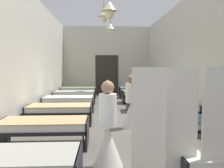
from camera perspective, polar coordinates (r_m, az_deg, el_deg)
ground_plane at (r=7.75m, az=-0.10°, el=-8.62°), size 5.88×13.12×0.10m
room_shell at (r=8.75m, az=-0.47°, el=6.96°), size 5.68×12.72×4.15m
bed_left_row_0 at (r=3.40m, az=-25.09°, el=-17.84°), size 1.90×0.84×0.57m
bed_left_row_1 at (r=5.08m, az=-17.03°, el=-10.19°), size 1.90×0.84×0.57m
bed_right_row_1 at (r=5.29m, az=19.12°, el=-9.63°), size 1.90×0.84×0.57m
bed_left_row_2 at (r=6.84m, az=-13.21°, el=-6.32°), size 1.90×0.84×0.57m
bed_right_row_2 at (r=7.01m, az=13.44°, el=-6.07°), size 1.90×0.84×0.57m
bed_left_row_3 at (r=8.65m, az=-10.99°, el=-4.03°), size 1.90×0.84×0.57m
bed_right_row_3 at (r=8.78m, az=10.05°, el=-3.90°), size 1.90×0.84×0.57m
bed_left_row_4 at (r=10.47m, az=-9.55°, el=-2.54°), size 1.90×0.84×0.57m
bed_right_row_4 at (r=10.57m, az=7.82°, el=-2.45°), size 1.90×0.84×0.57m
bed_left_row_5 at (r=12.30m, az=-8.54°, el=-1.49°), size 1.90×0.84×0.57m
bed_right_row_5 at (r=12.39m, az=6.25°, el=-1.42°), size 1.90×0.84×0.57m
nurse_near_aisle at (r=6.31m, az=4.79°, el=-6.29°), size 0.52×0.52×1.49m
nurse_mid_aisle at (r=3.91m, az=-1.08°, el=-13.07°), size 0.52×0.52×1.49m
privacy_screen at (r=2.96m, az=17.38°, el=-12.53°), size 1.25×0.15×1.70m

